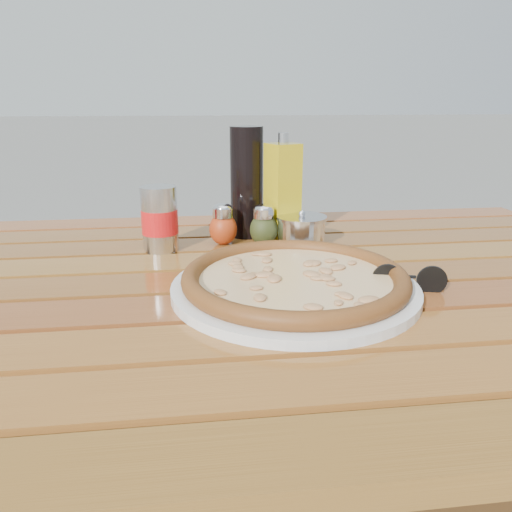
{
  "coord_description": "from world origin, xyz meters",
  "views": [
    {
      "loc": [
        -0.1,
        -0.74,
        1.02
      ],
      "look_at": [
        0.0,
        0.02,
        0.78
      ],
      "focal_mm": 35.0,
      "sensor_mm": 36.0,
      "label": 1
    }
  ],
  "objects": [
    {
      "name": "pizza",
      "position": [
        0.05,
        -0.07,
        0.77
      ],
      "size": [
        0.4,
        0.4,
        0.03
      ],
      "rotation": [
        0.0,
        0.0,
        -0.23
      ],
      "color": "#FDE9B5",
      "rests_on": "plate"
    },
    {
      "name": "parmesan_tin",
      "position": [
        0.11,
        0.17,
        0.78
      ],
      "size": [
        0.1,
        0.1,
        0.07
      ],
      "rotation": [
        0.0,
        0.0,
        -0.09
      ],
      "color": "silver",
      "rests_on": "table"
    },
    {
      "name": "dark_bottle",
      "position": [
        0.01,
        0.26,
        0.86
      ],
      "size": [
        0.07,
        0.07,
        0.22
      ],
      "primitive_type": "cylinder",
      "rotation": [
        0.0,
        0.0,
        0.05
      ],
      "color": "black",
      "rests_on": "table"
    },
    {
      "name": "soda_can",
      "position": [
        -0.16,
        0.17,
        0.81
      ],
      "size": [
        0.07,
        0.07,
        0.12
      ],
      "rotation": [
        0.0,
        0.0,
        -0.03
      ],
      "color": "silver",
      "rests_on": "table"
    },
    {
      "name": "plate",
      "position": [
        0.05,
        -0.07,
        0.76
      ],
      "size": [
        0.36,
        0.36,
        0.01
      ],
      "primitive_type": "cylinder",
      "rotation": [
        0.0,
        0.0,
        0.01
      ],
      "color": "silver",
      "rests_on": "table"
    },
    {
      "name": "table",
      "position": [
        0.0,
        -0.0,
        0.67
      ],
      "size": [
        1.4,
        0.9,
        0.75
      ],
      "color": "#3C220D",
      "rests_on": "ground"
    },
    {
      "name": "pepper_shaker",
      "position": [
        -0.04,
        0.2,
        0.79
      ],
      "size": [
        0.06,
        0.06,
        0.08
      ],
      "rotation": [
        0.0,
        0.0,
        0.11
      ],
      "color": "#AC3813",
      "rests_on": "table"
    },
    {
      "name": "oregano_shaker",
      "position": [
        0.04,
        0.18,
        0.79
      ],
      "size": [
        0.07,
        0.07,
        0.08
      ],
      "rotation": [
        0.0,
        0.0,
        0.28
      ],
      "color": "#343C18",
      "rests_on": "table"
    },
    {
      "name": "olive_oil_cruet",
      "position": [
        0.08,
        0.22,
        0.85
      ],
      "size": [
        0.07,
        0.07,
        0.21
      ],
      "rotation": [
        0.0,
        0.0,
        0.39
      ],
      "color": "#B19A12",
      "rests_on": "table"
    },
    {
      "name": "sunglasses",
      "position": [
        0.22,
        -0.08,
        0.77
      ],
      "size": [
        0.11,
        0.04,
        0.04
      ],
      "rotation": [
        0.0,
        0.0,
        -0.26
      ],
      "color": "black",
      "rests_on": "table"
    }
  ]
}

